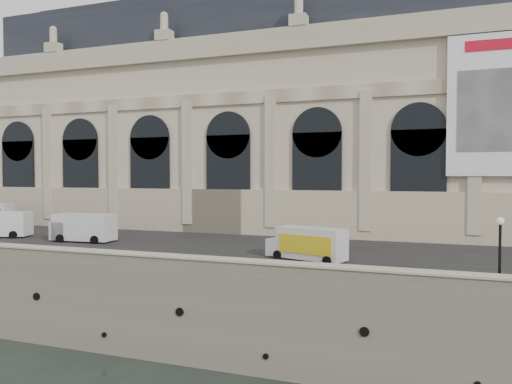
# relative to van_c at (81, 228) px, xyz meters

# --- Properties ---
(ground) EXTENTS (260.00, 260.00, 0.00)m
(ground) POSITION_rel_van_c_xyz_m (15.15, -11.12, -7.41)
(ground) COLOR black
(ground) RESTS_ON ground
(quay) EXTENTS (160.00, 70.00, 6.00)m
(quay) POSITION_rel_van_c_xyz_m (15.15, 23.88, -4.41)
(quay) COLOR gray
(quay) RESTS_ON ground
(street) EXTENTS (160.00, 24.00, 0.06)m
(street) POSITION_rel_van_c_xyz_m (15.15, 2.88, -1.38)
(street) COLOR #2D2D2D
(street) RESTS_ON quay
(parapet) EXTENTS (160.00, 1.40, 1.21)m
(parapet) POSITION_rel_van_c_xyz_m (15.15, -10.52, -0.80)
(parapet) COLOR gray
(parapet) RESTS_ON quay
(museum) EXTENTS (69.00, 18.70, 29.10)m
(museum) POSITION_rel_van_c_xyz_m (9.17, 19.74, 12.31)
(museum) COLOR beige
(museum) RESTS_ON quay
(van_c) EXTENTS (6.38, 2.95, 2.77)m
(van_c) POSITION_rel_van_c_xyz_m (0.00, 0.00, 0.00)
(van_c) COLOR silver
(van_c) RESTS_ON quay
(box_truck) EXTENTS (6.68, 3.85, 2.57)m
(box_truck) POSITION_rel_van_c_xyz_m (23.58, -2.61, -0.12)
(box_truck) COLOR silver
(box_truck) RESTS_ON quay
(lamp_right) EXTENTS (0.43, 0.43, 4.21)m
(lamp_right) POSITION_rel_van_c_xyz_m (36.38, -8.58, 0.68)
(lamp_right) COLOR black
(lamp_right) RESTS_ON quay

